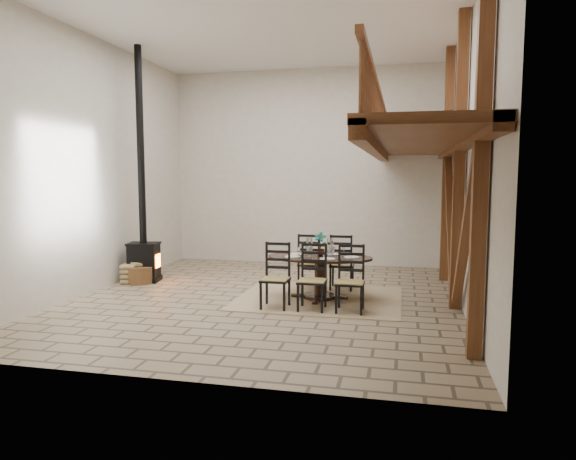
% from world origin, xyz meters
% --- Properties ---
extents(ground, '(8.00, 8.00, 0.00)m').
position_xyz_m(ground, '(0.00, 0.00, 0.00)').
color(ground, gray).
rests_on(ground, ground).
extents(room_shell, '(7.02, 8.02, 5.01)m').
position_xyz_m(room_shell, '(1.19, 0.00, 3.01)').
color(room_shell, beige).
rests_on(room_shell, ground).
extents(rug, '(3.00, 2.50, 0.02)m').
position_xyz_m(rug, '(0.98, 0.16, 0.01)').
color(rug, tan).
rests_on(rug, ground).
extents(dining_table, '(1.96, 2.18, 1.25)m').
position_xyz_m(dining_table, '(0.99, 0.04, 0.43)').
color(dining_table, black).
rests_on(dining_table, ground).
extents(wood_stove, '(0.73, 0.60, 5.00)m').
position_xyz_m(wood_stove, '(-3.00, 0.93, 1.13)').
color(wood_stove, black).
rests_on(wood_stove, ground).
extents(log_basket, '(0.55, 0.55, 0.45)m').
position_xyz_m(log_basket, '(-2.99, 0.71, 0.20)').
color(log_basket, brown).
rests_on(log_basket, ground).
extents(log_stack, '(0.36, 0.36, 0.42)m').
position_xyz_m(log_stack, '(-3.19, 0.62, 0.21)').
color(log_stack, '#A08259').
rests_on(log_stack, ground).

